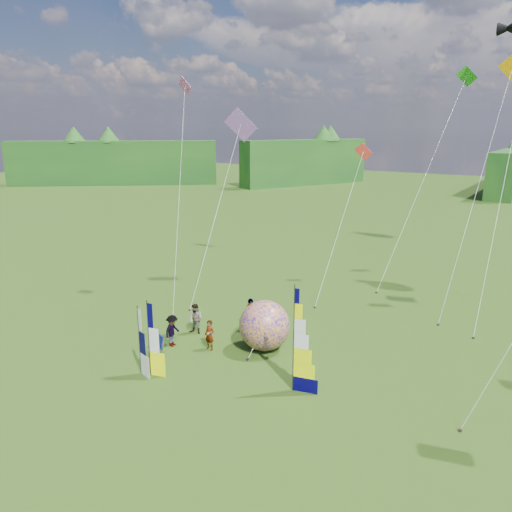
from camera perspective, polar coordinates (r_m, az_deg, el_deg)
The scene contains 17 objects.
ground at distance 20.71m, azimuth -3.97°, elevation -17.72°, with size 220.00×220.00×0.00m, color #45611D.
treeline_ring at distance 18.88m, azimuth -4.18°, elevation -7.41°, with size 210.00×210.00×8.00m, color #2B5F19, non-canonical shape.
feather_banner_main at distance 21.35m, azimuth 4.32°, elevation -9.60°, with size 1.26×0.10×4.64m, color #04003B, non-canonical shape.
side_banner_left at distance 23.28m, azimuth -12.15°, elevation -9.32°, with size 0.98×0.10×3.50m, color #F5FF00, non-canonical shape.
side_banner_far at distance 23.54m, azimuth -13.17°, elevation -9.50°, with size 0.95×0.10×3.20m, color white, non-canonical shape.
bol_inflatable at distance 25.48m, azimuth 0.98°, elevation -7.94°, with size 2.59×2.59×2.59m, color #1E078F.
spectator_a at distance 25.72m, azimuth -5.33°, elevation -9.00°, with size 0.58×0.38×1.58m, color #66594C.
spectator_b at distance 27.66m, azimuth -6.90°, elevation -7.16°, with size 0.83×0.41×1.70m, color #66594C.
spectator_c at distance 26.37m, azimuth -9.54°, elevation -8.41°, with size 1.08×0.40×1.68m, color #66594C.
spectator_d at distance 28.00m, azimuth -0.64°, elevation -6.65°, with size 1.07×0.44×1.82m, color #66594C.
camp_chair at distance 25.50m, azimuth -11.42°, elevation -10.09°, with size 0.62×0.62×1.07m, color #0D174C, non-canonical shape.
kite_whale at distance 34.13m, azimuth 26.98°, elevation 10.74°, with size 3.97×16.95×19.35m, color black, non-canonical shape.
kite_rainbow_delta at distance 33.49m, azimuth -4.49°, elevation 6.95°, with size 6.17×12.64×13.24m, color #F72146, non-canonical shape.
small_kite_red at distance 34.00m, azimuth 9.70°, elevation 4.46°, with size 2.68×10.28×10.37m, color #F13A2E, non-canonical shape.
small_kite_orange at distance 32.15m, azimuth 23.97°, elevation 7.68°, with size 3.91×9.73×15.75m, color #FFA300, non-canonical shape.
small_kite_pink at distance 31.58m, azimuth -8.81°, elevation 7.69°, with size 5.76×8.09×14.69m, color #EF5BAA, non-canonical shape.
small_kite_green at distance 38.17m, azimuth 18.71°, elevation 9.25°, with size 4.84×13.03×15.99m, color #259919, non-canonical shape.
Camera 1 is at (10.74, -13.82, 11.07)m, focal length 35.00 mm.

